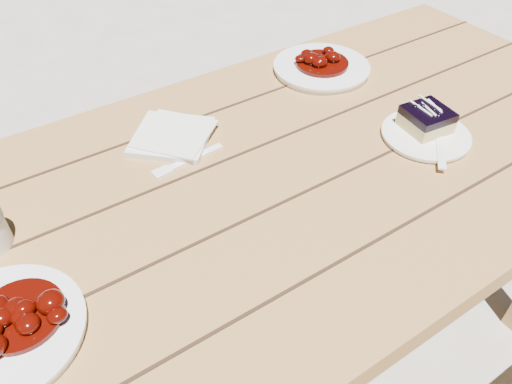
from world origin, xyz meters
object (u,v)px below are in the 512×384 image
picnic_table (213,258)px  main_plate (2,334)px  second_plate (321,68)px  dessert_plate (426,135)px  blueberry_cake (427,119)px

picnic_table → main_plate: size_ratio=8.89×
picnic_table → second_plate: second_plate is taller
dessert_plate → main_plate: bearing=179.8°
picnic_table → dessert_plate: (0.47, -0.09, 0.17)m
picnic_table → dessert_plate: size_ratio=11.37×
main_plate → blueberry_cake: blueberry_cake is taller
dessert_plate → blueberry_cake: size_ratio=1.86×
blueberry_cake → main_plate: bearing=-172.6°
dessert_plate → second_plate: bearing=90.7°
blueberry_cake → picnic_table: bearing=178.2°
blueberry_cake → second_plate: bearing=99.1°
second_plate → picnic_table: bearing=-151.7°
dessert_plate → blueberry_cake: blueberry_cake is taller
blueberry_cake → dessert_plate: bearing=-117.1°
main_plate → second_plate: size_ratio=0.97×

